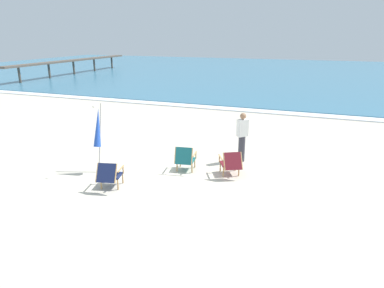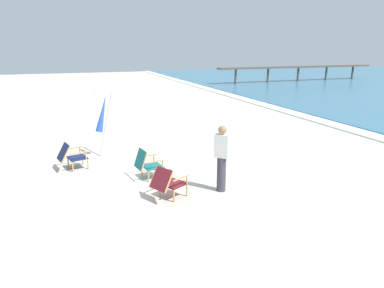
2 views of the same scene
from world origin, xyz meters
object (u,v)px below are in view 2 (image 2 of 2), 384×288
Objects in this scene: beach_chair_front_right at (168,182)px; person_near_chairs at (222,158)px; beach_chair_mid_center at (147,163)px; beach_chair_back_right at (71,155)px; umbrella_furled_blue at (103,114)px.

person_near_chairs reaches higher than beach_chair_front_right.
beach_chair_front_right is 1.41m from person_near_chairs.
beach_chair_mid_center reaches higher than beach_chair_front_right.
beach_chair_back_right is 0.54× the size of person_near_chairs.
umbrella_furled_blue is at bearing -161.63° from beach_chair_mid_center.
umbrella_furled_blue is (-1.01, 1.05, 0.93)m from beach_chair_back_right.
umbrella_furled_blue is (-2.47, -0.82, 0.92)m from beach_chair_mid_center.
beach_chair_front_right is at bearing 35.32° from beach_chair_back_right.
umbrella_furled_blue is 4.55m from person_near_chairs.
person_near_chairs is (3.88, 2.32, -0.51)m from umbrella_furled_blue.
umbrella_furled_blue is at bearing -149.09° from person_near_chairs.
beach_chair_back_right is 4.44m from person_near_chairs.
beach_chair_back_right is 1.73m from umbrella_furled_blue.
beach_chair_mid_center is 2.36m from beach_chair_back_right.
umbrella_furled_blue is at bearing -165.87° from beach_chair_front_right.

